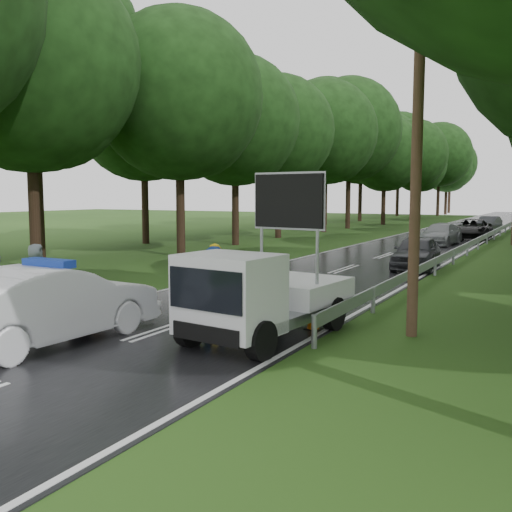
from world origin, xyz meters
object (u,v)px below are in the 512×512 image
Objects in this scene: officer at (215,278)px; queue_car_fourth at (488,224)px; civilian at (216,288)px; work_truck at (260,296)px; queue_car_first at (417,252)px; barrier at (220,276)px; queue_car_second at (440,234)px; police_sedan at (50,305)px; queue_car_third at (473,229)px.

officer is 38.71m from queue_car_fourth.
work_truck is at bearing -37.67° from civilian.
queue_car_first is at bearing 62.93° from civilian.
work_truck is 3.09m from officer.
queue_car_second is (2.02, 22.38, -0.07)m from barrier.
officer is at bearing -87.87° from queue_car_second.
work_truck is 40.58m from queue_car_fourth.
officer reaches higher than queue_car_fourth.
work_truck is 1.47m from civilian.
queue_car_second is at bearing 98.60° from work_truck.
work_truck reaches higher than officer.
officer is at bearing -103.50° from police_sedan.
officer reaches higher than queue_car_first.
civilian is at bearing -94.67° from queue_car_third.
queue_car_fourth is at bearing -91.27° from police_sedan.
barrier is at bearing -87.79° from queue_car_fourth.
queue_car_third is at bearing -92.43° from police_sedan.
police_sedan reaches higher than queue_car_second.
police_sedan is 43.11m from queue_car_fourth.
queue_car_fourth is (-0.29, 27.00, -0.06)m from queue_car_first.
queue_car_third is at bearing -83.23° from queue_car_fourth.
queue_car_third reaches higher than queue_car_second.
officer is 1.80m from civilian.
work_truck is 1.13× the size of queue_car_first.
officer is 30.00m from queue_car_third.
work_truck is at bearing -94.55° from queue_car_first.
work_truck reaches higher than queue_car_first.
work_truck is 4.75m from barrier.
police_sedan reaches higher than queue_car_third.
queue_car_second is 0.90× the size of queue_car_third.
police_sedan is at bearing -108.09° from barrier.
queue_car_third is (-0.32, 18.28, -0.00)m from queue_car_first.
police_sedan reaches higher than barrier.
police_sedan is 1.11× the size of queue_car_second.
queue_car_third is (1.27, 31.42, -0.26)m from civilian.
queue_car_first is (2.59, 11.64, -0.22)m from officer.
queue_car_first reaches higher than queue_car_fourth.
queue_car_first is (0.19, 13.58, -0.27)m from work_truck.
queue_car_first reaches higher than barrier.
queue_car_first reaches higher than queue_car_third.
queue_car_third is at bearing 87.24° from queue_car_first.
police_sedan reaches higher than queue_car_fourth.
queue_car_third is (2.26, 29.92, -0.23)m from officer.
officer is 0.41× the size of queue_car_second.
queue_car_third is at bearing -99.33° from officer.
work_truck reaches higher than queue_car_fourth.
queue_car_fourth is at bearing 87.40° from queue_car_third.
police_sedan is at bearing -87.82° from queue_car_fourth.
barrier is 10.65m from queue_car_first.
police_sedan is at bearing -98.34° from queue_car_third.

